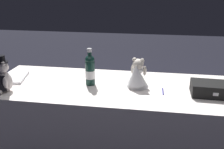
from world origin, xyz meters
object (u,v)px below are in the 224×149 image
Objects in this scene: champagne_bottle at (90,70)px; guestbook at (14,78)px; teddy_bear_groom at (3,78)px; signing_pen at (163,91)px; gift_case_black at (212,89)px; teddy_bear_bride at (137,75)px.

guestbook is at bearing 178.40° from champagne_bottle.
signing_pen is at bearing 8.52° from teddy_bear_groom.
signing_pen is 0.40× the size of gift_case_black.
teddy_bear_bride is 0.39m from champagne_bottle.
teddy_bear_bride is 1.92× the size of signing_pen.
gift_case_black is at bearing -3.62° from champagne_bottle.
gift_case_black is (0.37, -0.01, 0.04)m from signing_pen.
signing_pen is 0.37m from gift_case_black.
teddy_bear_groom reaches higher than gift_case_black.
guestbook is at bearing 179.46° from teddy_bear_bride.
teddy_bear_groom is 1.62m from gift_case_black.
gift_case_black reaches higher than guestbook.
guestbook is (-1.10, 0.01, -0.09)m from teddy_bear_bride.
guestbook is (-1.31, 0.08, 0.01)m from signing_pen.
champagne_bottle is 0.98m from gift_case_black.
guestbook is at bearing 177.23° from gift_case_black.
champagne_bottle is 2.46× the size of signing_pen.
signing_pen is at bearing 179.18° from gift_case_black.
teddy_bear_bride is at bearing 1.35° from champagne_bottle.
teddy_bear_groom reaches higher than teddy_bear_bride.
guestbook is at bearing 176.68° from signing_pen.
teddy_bear_groom is at bearing -171.48° from signing_pen.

